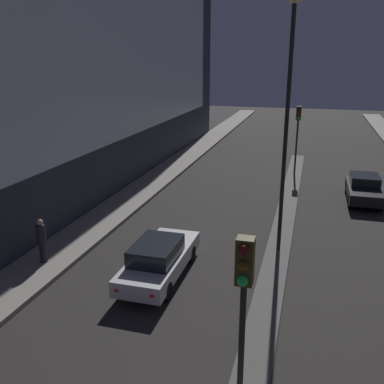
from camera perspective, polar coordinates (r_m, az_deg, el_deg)
name	(u,v)px	position (r m, az deg, el deg)	size (l,w,h in m)	color
building_left	(83,30)	(27.91, -14.29, 20.17)	(6.01, 39.87, 18.40)	#2D333D
median_strip	(285,220)	(21.49, 12.24, -3.61)	(0.97, 29.43, 0.13)	#56544F
traffic_light_near	(243,299)	(8.10, 6.83, -13.97)	(0.32, 0.42, 4.52)	black
traffic_light_mid	(298,125)	(29.27, 13.93, 8.70)	(0.32, 0.42, 4.52)	black
street_lamp	(290,66)	(16.53, 12.98, 16.04)	(0.63, 0.63, 9.94)	black
car_left_lane	(159,259)	(15.60, -4.43, -8.85)	(1.72, 4.75, 1.48)	silver
car_right_lane	(364,189)	(25.50, 21.97, 0.43)	(1.76, 4.15, 1.44)	black
pedestrian_on_left_sidewalk	(42,239)	(17.19, -19.41, -5.98)	(0.33, 0.33, 1.74)	black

